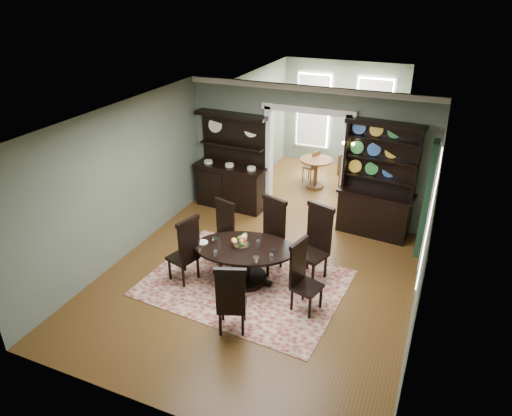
{
  "coord_description": "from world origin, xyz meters",
  "views": [
    {
      "loc": [
        2.67,
        -6.28,
        4.97
      ],
      "look_at": [
        -0.21,
        0.6,
        1.21
      ],
      "focal_mm": 32.0,
      "sensor_mm": 36.0,
      "label": 1
    }
  ],
  "objects_px": {
    "dining_table": "(245,257)",
    "welsh_dresser": "(376,195)",
    "sideboard": "(231,175)",
    "parlor_table": "(316,169)"
  },
  "relations": [
    {
      "from": "dining_table",
      "to": "welsh_dresser",
      "type": "relative_size",
      "value": 0.83
    },
    {
      "from": "sideboard",
      "to": "welsh_dresser",
      "type": "height_order",
      "value": "welsh_dresser"
    },
    {
      "from": "welsh_dresser",
      "to": "parlor_table",
      "type": "distance_m",
      "value": 2.64
    },
    {
      "from": "dining_table",
      "to": "welsh_dresser",
      "type": "height_order",
      "value": "welsh_dresser"
    },
    {
      "from": "welsh_dresser",
      "to": "parlor_table",
      "type": "bearing_deg",
      "value": 140.22
    },
    {
      "from": "sideboard",
      "to": "parlor_table",
      "type": "xyz_separation_m",
      "value": [
        1.56,
        1.86,
        -0.28
      ]
    },
    {
      "from": "parlor_table",
      "to": "welsh_dresser",
      "type": "bearing_deg",
      "value": -45.48
    },
    {
      "from": "dining_table",
      "to": "sideboard",
      "type": "bearing_deg",
      "value": 104.99
    },
    {
      "from": "dining_table",
      "to": "welsh_dresser",
      "type": "xyz_separation_m",
      "value": [
        1.84,
        2.72,
        0.39
      ]
    },
    {
      "from": "dining_table",
      "to": "parlor_table",
      "type": "distance_m",
      "value": 4.58
    }
  ]
}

